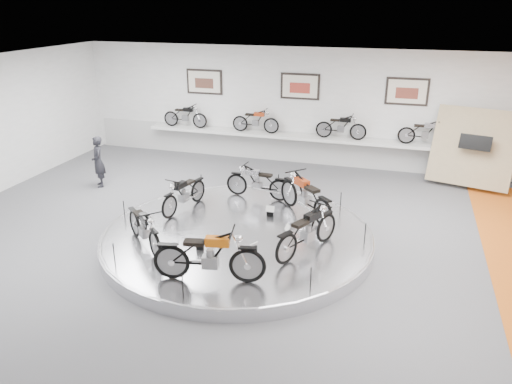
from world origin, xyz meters
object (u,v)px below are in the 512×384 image
(bike_a, at_px, (305,196))
(visitor, at_px, (98,162))
(bike_f, at_px, (307,231))
(bike_d, at_px, (144,227))
(display_platform, at_px, (238,238))
(bike_c, at_px, (184,193))
(bike_e, at_px, (209,255))
(shelf, at_px, (297,137))
(bike_b, at_px, (258,182))

(bike_a, xyz_separation_m, visitor, (-6.71, 1.09, -0.06))
(bike_a, xyz_separation_m, bike_f, (0.44, -1.91, -0.03))
(bike_d, bearing_deg, visitor, 175.30)
(display_platform, xyz_separation_m, bike_c, (-1.77, 0.89, 0.61))
(bike_f, height_order, visitor, visitor)
(bike_a, xyz_separation_m, bike_e, (-1.15, -3.63, 0.00))
(bike_d, bearing_deg, display_platform, 78.62)
(shelf, distance_m, bike_e, 8.63)
(shelf, distance_m, bike_c, 5.79)
(bike_a, relative_size, visitor, 1.18)
(bike_c, bearing_deg, bike_b, 141.52)
(bike_b, bearing_deg, bike_f, 129.89)
(shelf, distance_m, bike_d, 7.90)
(bike_c, distance_m, visitor, 3.95)
(bike_c, xyz_separation_m, bike_e, (1.95, -3.11, 0.09))
(bike_b, xyz_separation_m, bike_e, (0.35, -4.47, 0.08))
(visitor, bearing_deg, bike_f, 27.79)
(bike_f, bearing_deg, bike_d, 129.22)
(shelf, relative_size, bike_b, 6.89)
(shelf, relative_size, bike_a, 5.90)
(visitor, bearing_deg, bike_c, 26.63)
(bike_a, relative_size, bike_d, 1.15)
(bike_c, bearing_deg, bike_a, 110.72)
(display_platform, height_order, bike_d, bike_d)
(bike_f, relative_size, visitor, 1.11)
(bike_a, height_order, bike_c, bike_a)
(shelf, height_order, bike_c, bike_c)
(bike_d, distance_m, bike_f, 3.58)
(bike_e, bearing_deg, visitor, 128.59)
(bike_a, bearing_deg, bike_e, 116.01)
(bike_b, height_order, bike_e, bike_e)
(shelf, distance_m, bike_a, 5.18)
(shelf, bearing_deg, bike_a, -75.08)
(bike_e, xyz_separation_m, visitor, (-5.56, 4.72, -0.06))
(bike_f, bearing_deg, display_platform, 100.21)
(display_platform, height_order, bike_c, bike_c)
(bike_f, distance_m, visitor, 7.75)
(bike_e, height_order, bike_f, bike_e)
(bike_d, relative_size, bike_e, 0.86)
(bike_f, bearing_deg, bike_e, 163.62)
(bike_f, bearing_deg, bike_a, 39.23)
(display_platform, height_order, bike_f, bike_f)
(bike_c, xyz_separation_m, bike_f, (3.54, -1.40, 0.05))
(bike_d, distance_m, bike_e, 2.12)
(bike_f, bearing_deg, visitor, 93.58)
(bike_c, height_order, bike_e, bike_e)
(bike_a, height_order, visitor, visitor)
(bike_b, relative_size, bike_f, 0.91)
(bike_b, bearing_deg, display_platform, 99.06)
(bike_b, distance_m, bike_f, 3.37)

